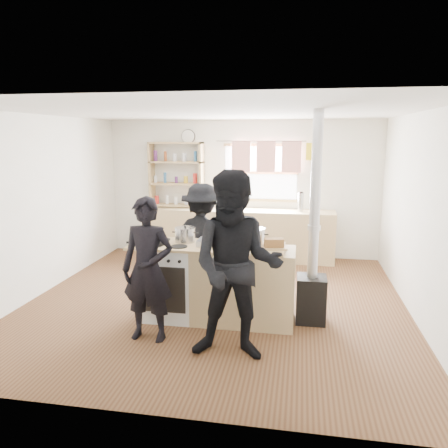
{
  "coord_description": "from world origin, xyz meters",
  "views": [
    {
      "loc": [
        1.09,
        -5.48,
        2.2
      ],
      "look_at": [
        0.13,
        -0.1,
        1.1
      ],
      "focal_mm": 35.0,
      "sensor_mm": 36.0,
      "label": 1
    }
  ],
  "objects_px": {
    "stockpot_counter": "(252,237)",
    "person_far": "(202,240)",
    "roast_tray": "(211,242)",
    "flue_heater": "(312,270)",
    "cooking_island": "(219,283)",
    "stockpot_stove": "(185,235)",
    "skillet_greens": "(154,242)",
    "person_near_right": "(236,267)",
    "bread_board": "(274,244)",
    "person_near_left": "(148,270)",
    "thermos": "(301,202)"
  },
  "relations": [
    {
      "from": "bread_board",
      "to": "person_near_left",
      "type": "distance_m",
      "value": 1.46
    },
    {
      "from": "roast_tray",
      "to": "thermos",
      "type": "bearing_deg",
      "value": 69.56
    },
    {
      "from": "roast_tray",
      "to": "stockpot_stove",
      "type": "height_order",
      "value": "stockpot_stove"
    },
    {
      "from": "skillet_greens",
      "to": "roast_tray",
      "type": "relative_size",
      "value": 1.1
    },
    {
      "from": "skillet_greens",
      "to": "person_near_right",
      "type": "bearing_deg",
      "value": -35.17
    },
    {
      "from": "bread_board",
      "to": "flue_heater",
      "type": "bearing_deg",
      "value": 21.37
    },
    {
      "from": "stockpot_stove",
      "to": "flue_heater",
      "type": "distance_m",
      "value": 1.59
    },
    {
      "from": "skillet_greens",
      "to": "person_near_left",
      "type": "xyz_separation_m",
      "value": [
        0.12,
        -0.55,
        -0.17
      ]
    },
    {
      "from": "flue_heater",
      "to": "thermos",
      "type": "bearing_deg",
      "value": 93.51
    },
    {
      "from": "roast_tray",
      "to": "stockpot_stove",
      "type": "distance_m",
      "value": 0.37
    },
    {
      "from": "cooking_island",
      "to": "skillet_greens",
      "type": "height_order",
      "value": "skillet_greens"
    },
    {
      "from": "stockpot_stove",
      "to": "person_far",
      "type": "distance_m",
      "value": 0.76
    },
    {
      "from": "roast_tray",
      "to": "stockpot_stove",
      "type": "xyz_separation_m",
      "value": [
        -0.35,
        0.12,
        0.05
      ]
    },
    {
      "from": "cooking_island",
      "to": "flue_heater",
      "type": "relative_size",
      "value": 0.79
    },
    {
      "from": "flue_heater",
      "to": "person_near_right",
      "type": "height_order",
      "value": "flue_heater"
    },
    {
      "from": "bread_board",
      "to": "flue_heater",
      "type": "height_order",
      "value": "flue_heater"
    },
    {
      "from": "skillet_greens",
      "to": "roast_tray",
      "type": "xyz_separation_m",
      "value": [
        0.68,
        0.08,
        0.01
      ]
    },
    {
      "from": "stockpot_counter",
      "to": "bread_board",
      "type": "xyz_separation_m",
      "value": [
        0.27,
        -0.12,
        -0.05
      ]
    },
    {
      "from": "thermos",
      "to": "person_near_right",
      "type": "bearing_deg",
      "value": -99.32
    },
    {
      "from": "roast_tray",
      "to": "person_far",
      "type": "distance_m",
      "value": 0.91
    },
    {
      "from": "person_far",
      "to": "stockpot_counter",
      "type": "bearing_deg",
      "value": 146.19
    },
    {
      "from": "skillet_greens",
      "to": "person_near_right",
      "type": "height_order",
      "value": "person_near_right"
    },
    {
      "from": "roast_tray",
      "to": "stockpot_stove",
      "type": "bearing_deg",
      "value": 161.59
    },
    {
      "from": "cooking_island",
      "to": "stockpot_counter",
      "type": "distance_m",
      "value": 0.69
    },
    {
      "from": "cooking_island",
      "to": "person_near_right",
      "type": "relative_size",
      "value": 1.04
    },
    {
      "from": "flue_heater",
      "to": "person_far",
      "type": "bearing_deg",
      "value": 155.18
    },
    {
      "from": "person_near_right",
      "to": "person_far",
      "type": "relative_size",
      "value": 1.2
    },
    {
      "from": "thermos",
      "to": "cooking_island",
      "type": "distance_m",
      "value": 2.99
    },
    {
      "from": "roast_tray",
      "to": "person_far",
      "type": "relative_size",
      "value": 0.2
    },
    {
      "from": "bread_board",
      "to": "person_near_right",
      "type": "height_order",
      "value": "person_near_right"
    },
    {
      "from": "skillet_greens",
      "to": "flue_heater",
      "type": "distance_m",
      "value": 1.92
    },
    {
      "from": "skillet_greens",
      "to": "person_near_left",
      "type": "height_order",
      "value": "person_near_left"
    },
    {
      "from": "stockpot_counter",
      "to": "person_far",
      "type": "height_order",
      "value": "person_far"
    },
    {
      "from": "skillet_greens",
      "to": "stockpot_stove",
      "type": "relative_size",
      "value": 1.33
    },
    {
      "from": "person_far",
      "to": "thermos",
      "type": "bearing_deg",
      "value": -114.84
    },
    {
      "from": "roast_tray",
      "to": "person_near_right",
      "type": "xyz_separation_m",
      "value": [
        0.44,
        -0.87,
        -0.02
      ]
    },
    {
      "from": "flue_heater",
      "to": "person_near_left",
      "type": "distance_m",
      "value": 1.93
    },
    {
      "from": "roast_tray",
      "to": "person_near_left",
      "type": "relative_size",
      "value": 0.19
    },
    {
      "from": "cooking_island",
      "to": "person_near_right",
      "type": "height_order",
      "value": "person_near_right"
    },
    {
      "from": "bread_board",
      "to": "person_near_right",
      "type": "xyz_separation_m",
      "value": [
        -0.31,
        -0.84,
        -0.03
      ]
    },
    {
      "from": "flue_heater",
      "to": "stockpot_counter",
      "type": "bearing_deg",
      "value": -175.86
    },
    {
      "from": "stockpot_stove",
      "to": "person_far",
      "type": "height_order",
      "value": "person_far"
    },
    {
      "from": "roast_tray",
      "to": "person_near_right",
      "type": "distance_m",
      "value": 0.97
    },
    {
      "from": "roast_tray",
      "to": "flue_heater",
      "type": "xyz_separation_m",
      "value": [
        1.2,
        0.14,
        -0.33
      ]
    },
    {
      "from": "stockpot_stove",
      "to": "stockpot_counter",
      "type": "xyz_separation_m",
      "value": [
        0.83,
        -0.03,
        0.01
      ]
    },
    {
      "from": "cooking_island",
      "to": "roast_tray",
      "type": "distance_m",
      "value": 0.51
    },
    {
      "from": "thermos",
      "to": "stockpot_counter",
      "type": "bearing_deg",
      "value": -101.61
    },
    {
      "from": "cooking_island",
      "to": "person_near_left",
      "type": "relative_size",
      "value": 1.25
    },
    {
      "from": "roast_tray",
      "to": "person_near_right",
      "type": "bearing_deg",
      "value": -63.43
    },
    {
      "from": "cooking_island",
      "to": "stockpot_counter",
      "type": "height_order",
      "value": "stockpot_counter"
    }
  ]
}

